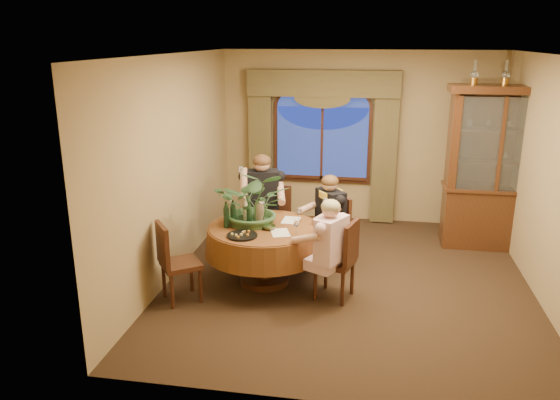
% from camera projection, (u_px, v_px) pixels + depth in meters
% --- Properties ---
extents(floor, '(5.00, 5.00, 0.00)m').
position_uv_depth(floor, '(348.00, 280.00, 7.01)').
color(floor, black).
rests_on(floor, ground).
extents(wall_back, '(4.50, 0.00, 4.50)m').
position_uv_depth(wall_back, '(359.00, 138.00, 8.96)').
color(wall_back, '#9A8154').
rests_on(wall_back, ground).
extents(wall_right, '(0.00, 5.00, 5.00)m').
position_uv_depth(wall_right, '(550.00, 182.00, 6.24)').
color(wall_right, '#9A8154').
rests_on(wall_right, ground).
extents(ceiling, '(5.00, 5.00, 0.00)m').
position_uv_depth(ceiling, '(357.00, 54.00, 6.20)').
color(ceiling, white).
rests_on(ceiling, wall_back).
extents(window, '(1.62, 0.10, 1.32)m').
position_uv_depth(window, '(322.00, 143.00, 9.03)').
color(window, navy).
rests_on(window, wall_back).
extents(arched_transom, '(1.60, 0.06, 0.44)m').
position_uv_depth(arched_transom, '(323.00, 96.00, 8.80)').
color(arched_transom, navy).
rests_on(arched_transom, wall_back).
extents(drapery_left, '(0.38, 0.14, 2.32)m').
position_uv_depth(drapery_left, '(261.00, 149.00, 9.18)').
color(drapery_left, '#4E462A').
rests_on(drapery_left, floor).
extents(drapery_right, '(0.38, 0.14, 2.32)m').
position_uv_depth(drapery_right, '(385.00, 153.00, 8.84)').
color(drapery_right, '#4E462A').
rests_on(drapery_right, floor).
extents(swag_valance, '(2.45, 0.16, 0.42)m').
position_uv_depth(swag_valance, '(323.00, 83.00, 8.67)').
color(swag_valance, '#4E462A').
rests_on(swag_valance, wall_back).
extents(dining_table, '(1.92, 1.92, 0.75)m').
position_uv_depth(dining_table, '(264.00, 255.00, 6.83)').
color(dining_table, maroon).
rests_on(dining_table, floor).
extents(china_cabinet, '(1.45, 0.57, 2.35)m').
position_uv_depth(china_cabinet, '(495.00, 169.00, 7.81)').
color(china_cabinet, '#3B1F11').
rests_on(china_cabinet, floor).
extents(oil_lamp_left, '(0.11, 0.11, 0.34)m').
position_uv_depth(oil_lamp_left, '(475.00, 72.00, 7.49)').
color(oil_lamp_left, '#A5722D').
rests_on(oil_lamp_left, china_cabinet).
extents(oil_lamp_center, '(0.11, 0.11, 0.34)m').
position_uv_depth(oil_lamp_center, '(506.00, 73.00, 7.42)').
color(oil_lamp_center, '#A5722D').
rests_on(oil_lamp_center, china_cabinet).
extents(oil_lamp_right, '(0.11, 0.11, 0.34)m').
position_uv_depth(oil_lamp_right, '(538.00, 73.00, 7.35)').
color(oil_lamp_right, '#A5722D').
rests_on(oil_lamp_right, china_cabinet).
extents(chair_right, '(0.52, 0.52, 0.96)m').
position_uv_depth(chair_right, '(335.00, 260.00, 6.41)').
color(chair_right, black).
rests_on(chair_right, floor).
extents(chair_back_right, '(0.59, 0.59, 0.96)m').
position_uv_depth(chair_back_right, '(328.00, 233.00, 7.27)').
color(chair_back_right, black).
rests_on(chair_back_right, floor).
extents(chair_back, '(0.44, 0.44, 0.96)m').
position_uv_depth(chair_back, '(275.00, 222.00, 7.69)').
color(chair_back, black).
rests_on(chair_back, floor).
extents(chair_front_left, '(0.59, 0.59, 0.96)m').
position_uv_depth(chair_front_left, '(181.00, 262.00, 6.34)').
color(chair_front_left, black).
rests_on(chair_front_left, floor).
extents(person_pink, '(0.58, 0.60, 1.28)m').
position_uv_depth(person_pink, '(331.00, 253.00, 6.18)').
color(person_pink, beige).
rests_on(person_pink, floor).
extents(person_back, '(0.62, 0.59, 1.46)m').
position_uv_depth(person_back, '(262.00, 205.00, 7.65)').
color(person_back, black).
rests_on(person_back, floor).
extents(person_scarf, '(0.62, 0.63, 1.30)m').
position_uv_depth(person_scarf, '(330.00, 223.00, 7.16)').
color(person_scarf, black).
rests_on(person_scarf, floor).
extents(stoneware_vase, '(0.14, 0.14, 0.26)m').
position_uv_depth(stoneware_vase, '(259.00, 213.00, 6.83)').
color(stoneware_vase, '#8C7158').
rests_on(stoneware_vase, dining_table).
extents(centerpiece_plant, '(0.94, 1.04, 0.81)m').
position_uv_depth(centerpiece_plant, '(255.00, 176.00, 6.67)').
color(centerpiece_plant, '#365E35').
rests_on(centerpiece_plant, dining_table).
extents(olive_bowl, '(0.16, 0.16, 0.05)m').
position_uv_depth(olive_bowl, '(270.00, 228.00, 6.61)').
color(olive_bowl, '#4B562E').
rests_on(olive_bowl, dining_table).
extents(cheese_platter, '(0.36, 0.36, 0.02)m').
position_uv_depth(cheese_platter, '(242.00, 236.00, 6.38)').
color(cheese_platter, black).
rests_on(cheese_platter, dining_table).
extents(wine_bottle_0, '(0.07, 0.07, 0.33)m').
position_uv_depth(wine_bottle_0, '(247.00, 208.00, 6.92)').
color(wine_bottle_0, black).
rests_on(wine_bottle_0, dining_table).
extents(wine_bottle_1, '(0.07, 0.07, 0.33)m').
position_uv_depth(wine_bottle_1, '(245.00, 211.00, 6.80)').
color(wine_bottle_1, tan).
rests_on(wine_bottle_1, dining_table).
extents(wine_bottle_2, '(0.07, 0.07, 0.33)m').
position_uv_depth(wine_bottle_2, '(226.00, 215.00, 6.64)').
color(wine_bottle_2, black).
rests_on(wine_bottle_2, dining_table).
extents(wine_bottle_3, '(0.07, 0.07, 0.33)m').
position_uv_depth(wine_bottle_3, '(233.00, 213.00, 6.70)').
color(wine_bottle_3, black).
rests_on(wine_bottle_3, dining_table).
extents(wine_bottle_4, '(0.07, 0.07, 0.33)m').
position_uv_depth(wine_bottle_4, '(230.00, 208.00, 6.90)').
color(wine_bottle_4, tan).
rests_on(wine_bottle_4, dining_table).
extents(wine_bottle_5, '(0.07, 0.07, 0.33)m').
position_uv_depth(wine_bottle_5, '(249.00, 215.00, 6.65)').
color(wine_bottle_5, black).
rests_on(wine_bottle_5, dining_table).
extents(tasting_paper_0, '(0.30, 0.35, 0.00)m').
position_uv_depth(tasting_paper_0, '(280.00, 233.00, 6.50)').
color(tasting_paper_0, white).
rests_on(tasting_paper_0, dining_table).
extents(tasting_paper_1, '(0.22, 0.31, 0.00)m').
position_uv_depth(tasting_paper_1, '(291.00, 220.00, 6.94)').
color(tasting_paper_1, white).
rests_on(tasting_paper_1, dining_table).
extents(wine_glass_person_pink, '(0.07, 0.07, 0.18)m').
position_uv_depth(wine_glass_person_pink, '(296.00, 228.00, 6.41)').
color(wine_glass_person_pink, silver).
rests_on(wine_glass_person_pink, dining_table).
extents(wine_glass_person_back, '(0.07, 0.07, 0.18)m').
position_uv_depth(wine_glass_person_back, '(263.00, 207.00, 7.17)').
color(wine_glass_person_back, silver).
rests_on(wine_glass_person_back, dining_table).
extents(wine_glass_person_scarf, '(0.07, 0.07, 0.18)m').
position_uv_depth(wine_glass_person_scarf, '(299.00, 214.00, 6.91)').
color(wine_glass_person_scarf, silver).
rests_on(wine_glass_person_scarf, dining_table).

